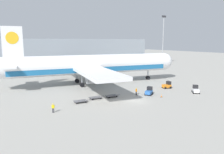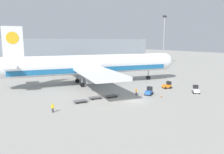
% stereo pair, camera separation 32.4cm
% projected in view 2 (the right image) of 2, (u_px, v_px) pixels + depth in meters
% --- Properties ---
extents(ground_plane, '(400.00, 400.00, 0.00)m').
position_uv_depth(ground_plane, '(136.00, 101.00, 48.30)').
color(ground_plane, '#9E9B93').
extents(terminal_building, '(90.00, 18.20, 14.00)m').
position_uv_depth(terminal_building, '(63.00, 54.00, 103.41)').
color(terminal_building, '#9EA8B2').
rests_on(terminal_building, ground_plane).
extents(light_mast, '(2.80, 0.50, 26.49)m').
position_uv_depth(light_mast, '(164.00, 37.00, 119.00)').
color(light_mast, '#9EA0A5').
rests_on(light_mast, ground_plane).
extents(airplane_main, '(57.26, 48.58, 17.00)m').
position_uv_depth(airplane_main, '(90.00, 65.00, 66.40)').
color(airplane_main, white).
rests_on(airplane_main, ground_plane).
extents(baggage_tug_foreground, '(2.73, 2.74, 2.00)m').
position_uv_depth(baggage_tug_foreground, '(196.00, 90.00, 55.68)').
color(baggage_tug_foreground, silver).
rests_on(baggage_tug_foreground, ground_plane).
extents(baggage_tug_mid, '(2.73, 2.19, 2.00)m').
position_uv_depth(baggage_tug_mid, '(167.00, 85.00, 61.14)').
color(baggage_tug_mid, orange).
rests_on(baggage_tug_mid, ground_plane).
extents(baggage_tug_far, '(2.82, 2.52, 2.00)m').
position_uv_depth(baggage_tug_far, '(149.00, 91.00, 53.84)').
color(baggage_tug_far, '#2D66B7').
rests_on(baggage_tug_far, ground_plane).
extents(baggage_dolly_lead, '(3.77, 1.83, 0.48)m').
position_uv_depth(baggage_dolly_lead, '(80.00, 101.00, 47.13)').
color(baggage_dolly_lead, '#56565B').
rests_on(baggage_dolly_lead, ground_plane).
extents(baggage_dolly_second, '(3.77, 1.83, 0.48)m').
position_uv_depth(baggage_dolly_second, '(95.00, 97.00, 50.11)').
color(baggage_dolly_second, '#56565B').
rests_on(baggage_dolly_second, ground_plane).
extents(baggage_dolly_third, '(3.77, 1.83, 0.48)m').
position_uv_depth(baggage_dolly_third, '(112.00, 96.00, 51.74)').
color(baggage_dolly_third, '#56565B').
rests_on(baggage_dolly_third, ground_plane).
extents(ground_crew_near, '(0.53, 0.34, 1.78)m').
position_uv_depth(ground_crew_near, '(53.00, 107.00, 40.66)').
color(ground_crew_near, black).
rests_on(ground_crew_near, ground_plane).
extents(ground_crew_far, '(0.24, 0.57, 1.78)m').
position_uv_depth(ground_crew_far, '(136.00, 91.00, 53.69)').
color(ground_crew_far, black).
rests_on(ground_crew_far, ground_plane).
extents(traffic_cone_near, '(0.40, 0.40, 0.72)m').
position_uv_depth(traffic_cone_near, '(161.00, 96.00, 51.70)').
color(traffic_cone_near, black).
rests_on(traffic_cone_near, ground_plane).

